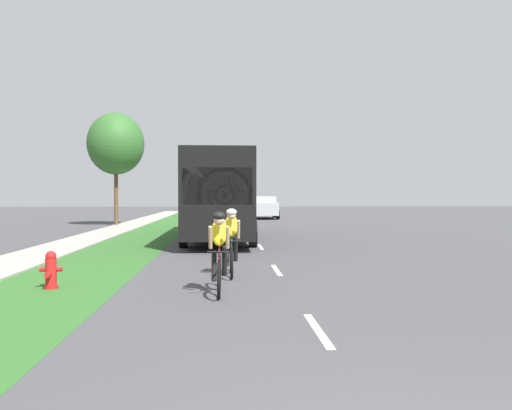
{
  "coord_description": "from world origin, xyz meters",
  "views": [
    {
      "loc": [
        -1.3,
        -2.49,
        1.89
      ],
      "look_at": [
        0.36,
        23.92,
        1.36
      ],
      "focal_mm": 35.13,
      "sensor_mm": 36.0,
      "label": 1
    }
  ],
  "objects_px": {
    "cyclist_trailing": "(231,241)",
    "street_tree_near": "(116,144)",
    "cyclist_lead": "(219,251)",
    "bus_black": "(219,193)",
    "suv_silver": "(264,207)",
    "fire_hydrant_red": "(51,270)"
  },
  "relations": [
    {
      "from": "cyclist_lead",
      "to": "bus_black",
      "type": "relative_size",
      "value": 0.15
    },
    {
      "from": "suv_silver",
      "to": "street_tree_near",
      "type": "height_order",
      "value": "street_tree_near"
    },
    {
      "from": "fire_hydrant_red",
      "to": "suv_silver",
      "type": "xyz_separation_m",
      "value": [
        6.66,
        29.72,
        0.58
      ]
    },
    {
      "from": "fire_hydrant_red",
      "to": "street_tree_near",
      "type": "distance_m",
      "value": 21.77
    },
    {
      "from": "cyclist_trailing",
      "to": "suv_silver",
      "type": "bearing_deg",
      "value": 83.94
    },
    {
      "from": "cyclist_trailing",
      "to": "street_tree_near",
      "type": "relative_size",
      "value": 0.25
    },
    {
      "from": "cyclist_trailing",
      "to": "suv_silver",
      "type": "distance_m",
      "value": 28.48
    },
    {
      "from": "fire_hydrant_red",
      "to": "cyclist_lead",
      "type": "height_order",
      "value": "cyclist_lead"
    },
    {
      "from": "cyclist_trailing",
      "to": "street_tree_near",
      "type": "xyz_separation_m",
      "value": [
        -6.84,
        19.63,
        4.22
      ]
    },
    {
      "from": "fire_hydrant_red",
      "to": "cyclist_trailing",
      "type": "distance_m",
      "value": 3.94
    },
    {
      "from": "cyclist_trailing",
      "to": "bus_black",
      "type": "relative_size",
      "value": 0.15
    },
    {
      "from": "suv_silver",
      "to": "cyclist_trailing",
      "type": "bearing_deg",
      "value": -96.06
    },
    {
      "from": "bus_black",
      "to": "street_tree_near",
      "type": "bearing_deg",
      "value": 124.24
    },
    {
      "from": "cyclist_lead",
      "to": "cyclist_trailing",
      "type": "bearing_deg",
      "value": 82.95
    },
    {
      "from": "fire_hydrant_red",
      "to": "cyclist_lead",
      "type": "bearing_deg",
      "value": -12.07
    },
    {
      "from": "cyclist_lead",
      "to": "cyclist_trailing",
      "type": "height_order",
      "value": "same"
    },
    {
      "from": "fire_hydrant_red",
      "to": "cyclist_lead",
      "type": "relative_size",
      "value": 0.44
    },
    {
      "from": "cyclist_trailing",
      "to": "street_tree_near",
      "type": "distance_m",
      "value": 21.21
    },
    {
      "from": "cyclist_lead",
      "to": "street_tree_near",
      "type": "bearing_deg",
      "value": 106.82
    },
    {
      "from": "cyclist_trailing",
      "to": "fire_hydrant_red",
      "type": "bearing_deg",
      "value": -159.1
    },
    {
      "from": "cyclist_trailing",
      "to": "bus_black",
      "type": "xyz_separation_m",
      "value": [
        -0.39,
        10.15,
        1.17
      ]
    },
    {
      "from": "cyclist_lead",
      "to": "street_tree_near",
      "type": "relative_size",
      "value": 0.25
    }
  ]
}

